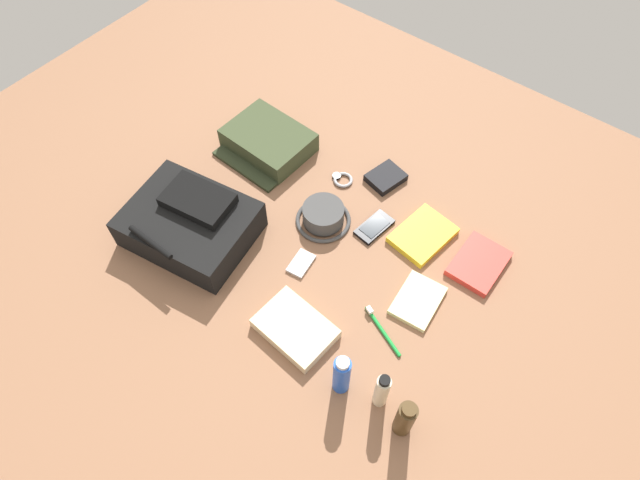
{
  "coord_description": "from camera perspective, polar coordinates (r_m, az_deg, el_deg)",
  "views": [
    {
      "loc": [
        -0.53,
        0.67,
        1.33
      ],
      "look_at": [
        0.0,
        0.0,
        0.04
      ],
      "focal_mm": 30.39,
      "sensor_mm": 36.0,
      "label": 1
    }
  ],
  "objects": [
    {
      "name": "ground_plane",
      "position": [
        1.59,
        -0.0,
        -1.04
      ],
      "size": [
        2.64,
        2.02,
        0.02
      ],
      "primitive_type": "cube",
      "color": "brown",
      "rests_on": "ground"
    },
    {
      "name": "backpack",
      "position": [
        1.61,
        -13.48,
        1.78
      ],
      "size": [
        0.39,
        0.33,
        0.13
      ],
      "color": "black",
      "rests_on": "ground_plane"
    },
    {
      "name": "toiletry_pouch",
      "position": [
        1.8,
        -5.55,
        10.27
      ],
      "size": [
        0.27,
        0.25,
        0.07
      ],
      "color": "#384228",
      "rests_on": "ground_plane"
    },
    {
      "name": "bucket_hat",
      "position": [
        1.61,
        0.34,
        2.56
      ],
      "size": [
        0.17,
        0.17,
        0.06
      ],
      "color": "#414141",
      "rests_on": "ground_plane"
    },
    {
      "name": "cologne_bottle",
      "position": [
        1.32,
        8.94,
        -18.08
      ],
      "size": [
        0.04,
        0.04,
        0.15
      ],
      "color": "#473319",
      "rests_on": "ground_plane"
    },
    {
      "name": "lotion_bottle",
      "position": [
        1.33,
        6.52,
        -15.49
      ],
      "size": [
        0.03,
        0.03,
        0.15
      ],
      "color": "beige",
      "rests_on": "ground_plane"
    },
    {
      "name": "deodorant_spray",
      "position": [
        1.33,
        2.3,
        -13.99
      ],
      "size": [
        0.04,
        0.04,
        0.16
      ],
      "color": "blue",
      "rests_on": "ground_plane"
    },
    {
      "name": "paperback_novel",
      "position": [
        1.6,
        16.36,
        -2.4
      ],
      "size": [
        0.13,
        0.17,
        0.02
      ],
      "color": "red",
      "rests_on": "ground_plane"
    },
    {
      "name": "travel_guidebook",
      "position": [
        1.62,
        10.77,
        0.5
      ],
      "size": [
        0.16,
        0.19,
        0.02
      ],
      "color": "yellow",
      "rests_on": "ground_plane"
    },
    {
      "name": "cell_phone",
      "position": [
        1.62,
        5.74,
        1.38
      ],
      "size": [
        0.08,
        0.13,
        0.01
      ],
      "color": "black",
      "rests_on": "ground_plane"
    },
    {
      "name": "media_player",
      "position": [
        1.55,
        -2.0,
        -2.47
      ],
      "size": [
        0.06,
        0.09,
        0.01
      ],
      "color": "#B7B7BC",
      "rests_on": "ground_plane"
    },
    {
      "name": "wristwatch",
      "position": [
        1.73,
        2.35,
        6.4
      ],
      "size": [
        0.07,
        0.06,
        0.01
      ],
      "color": "#99999E",
      "rests_on": "ground_plane"
    },
    {
      "name": "toothbrush",
      "position": [
        1.46,
        6.4,
        -9.18
      ],
      "size": [
        0.15,
        0.07,
        0.02
      ],
      "color": "#198C33",
      "rests_on": "ground_plane"
    },
    {
      "name": "wallet",
      "position": [
        1.74,
        6.93,
        6.55
      ],
      "size": [
        0.11,
        0.13,
        0.02
      ],
      "primitive_type": "cube",
      "rotation": [
        0.0,
        0.0,
        -0.23
      ],
      "color": "black",
      "rests_on": "ground_plane"
    },
    {
      "name": "notepad",
      "position": [
        1.51,
        10.25,
        -6.29
      ],
      "size": [
        0.13,
        0.16,
        0.02
      ],
      "primitive_type": "cube",
      "rotation": [
        0.0,
        0.0,
        0.1
      ],
      "color": "beige",
      "rests_on": "ground_plane"
    },
    {
      "name": "folded_towel",
      "position": [
        1.44,
        -2.62,
        -9.28
      ],
      "size": [
        0.21,
        0.15,
        0.04
      ],
      "primitive_type": "cube",
      "rotation": [
        0.0,
        0.0,
        -0.07
      ],
      "color": "beige",
      "rests_on": "ground_plane"
    }
  ]
}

